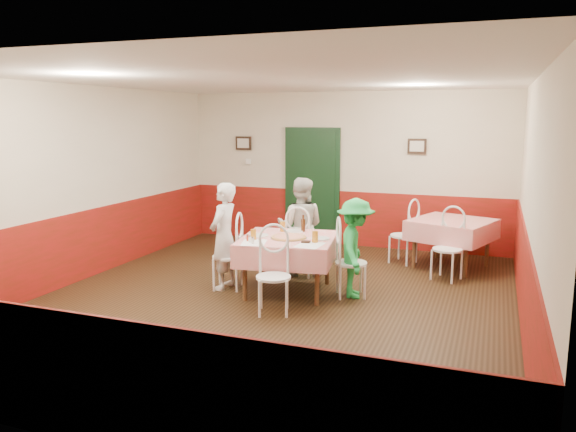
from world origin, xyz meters
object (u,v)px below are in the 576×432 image
(main_table, at_px, (288,265))
(diner_left, at_px, (224,236))
(second_table, at_px, (451,244))
(chair_second_b, at_px, (447,250))
(pizza, at_px, (289,237))
(chair_near, at_px, (273,277))
(chair_right, at_px, (351,263))
(chair_left, at_px, (228,257))
(diner_far, at_px, (300,227))
(chair_second_a, at_px, (403,236))
(chair_far, at_px, (300,246))
(glass_c, at_px, (283,227))
(glass_b, at_px, (315,237))
(glass_a, at_px, (253,234))
(beer_bottle, at_px, (303,224))
(diner_right, at_px, (355,248))
(wallet, at_px, (306,242))

(main_table, height_order, diner_left, diner_left)
(second_table, height_order, chair_second_b, chair_second_b)
(second_table, distance_m, pizza, 2.93)
(pizza, bearing_deg, main_table, 120.43)
(chair_near, xyz_separation_m, pizza, (-0.10, 0.79, 0.33))
(chair_right, distance_m, chair_second_b, 1.67)
(chair_left, relative_size, diner_far, 0.61)
(chair_second_a, bearing_deg, chair_left, -22.91)
(main_table, distance_m, diner_far, 0.97)
(main_table, relative_size, diner_far, 0.83)
(chair_far, relative_size, chair_near, 1.00)
(chair_far, distance_m, glass_c, 0.62)
(glass_c, height_order, diner_far, diner_far)
(chair_near, distance_m, glass_b, 0.83)
(chair_far, xyz_separation_m, chair_second_b, (2.09, 0.52, 0.00))
(glass_a, distance_m, diner_far, 1.21)
(chair_near, distance_m, diner_left, 1.27)
(chair_near, relative_size, glass_a, 6.56)
(glass_a, distance_m, glass_c, 0.66)
(chair_left, xyz_separation_m, beer_bottle, (0.90, 0.56, 0.42))
(chair_near, xyz_separation_m, diner_left, (-1.02, 0.71, 0.29))
(chair_near, xyz_separation_m, chair_second_b, (1.84, 2.20, 0.00))
(diner_right, bearing_deg, main_table, 85.10)
(pizza, relative_size, glass_a, 3.33)
(glass_a, xyz_separation_m, diner_far, (0.24, 1.18, -0.09))
(chair_left, height_order, chair_second_b, same)
(chair_second_b, bearing_deg, glass_a, -125.14)
(main_table, relative_size, chair_right, 1.36)
(wallet, bearing_deg, chair_second_a, 60.74)
(main_table, bearing_deg, diner_right, 8.53)
(beer_bottle, height_order, diner_left, diner_left)
(main_table, relative_size, glass_c, 8.88)
(second_table, height_order, glass_b, glass_b)
(chair_left, height_order, diner_far, diner_far)
(glass_b, height_order, diner_far, diner_far)
(beer_bottle, distance_m, diner_far, 0.51)
(diner_left, bearing_deg, chair_second_a, 138.47)
(pizza, relative_size, glass_b, 3.15)
(chair_second_b, xyz_separation_m, diner_far, (-2.10, -0.47, 0.28))
(chair_right, bearing_deg, chair_left, 76.60)
(chair_left, distance_m, glass_c, 0.88)
(wallet, height_order, diner_left, diner_left)
(wallet, height_order, diner_right, diner_right)
(glass_b, bearing_deg, chair_right, 35.92)
(chair_second_b, distance_m, glass_b, 2.20)
(chair_far, relative_size, chair_second_b, 1.00)
(diner_left, bearing_deg, glass_b, 90.03)
(chair_left, distance_m, chair_second_b, 3.17)
(diner_far, bearing_deg, diner_left, 42.96)
(chair_far, xyz_separation_m, beer_bottle, (0.19, -0.40, 0.42))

